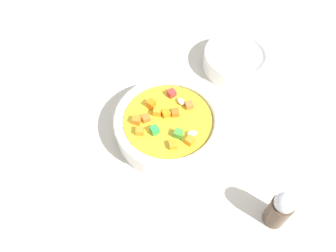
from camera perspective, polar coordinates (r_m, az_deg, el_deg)
The scene contains 5 objects.
ground_plane at distance 61.83cm, azimuth 0.00°, elevation -1.71°, with size 140.00×140.00×2.00cm, color #BAB2A0.
soup_bowl_main at distance 58.68cm, azimuth -0.00°, elevation 0.23°, with size 18.63×18.63×5.74cm.
spoon at distance 63.09cm, azimuth -16.46°, elevation -1.18°, with size 12.87×16.97×0.88cm.
side_bowl_small at distance 70.97cm, azimuth 11.30°, elevation 10.97°, with size 13.06×13.06×4.08cm.
pepper_shaker at distance 52.96cm, azimuth 18.30°, elevation -13.18°, with size 3.34×3.34×8.06cm.
Camera 1 is at (-31.06, 10.67, 51.38)cm, focal length 36.22 mm.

